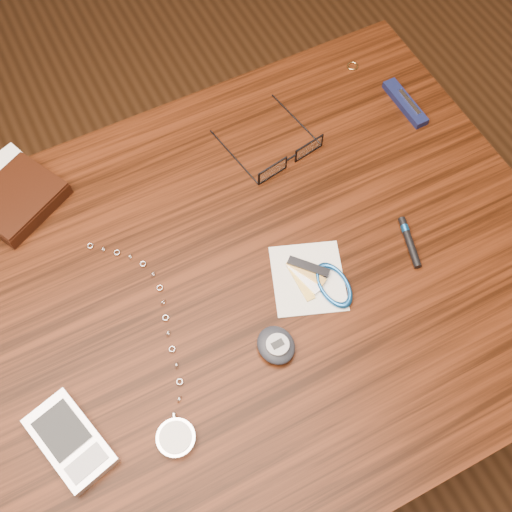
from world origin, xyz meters
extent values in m
plane|color=#472814|center=(0.00, 0.00, 0.00)|extent=(3.80, 3.80, 0.00)
cube|color=#371608|center=(0.00, 0.00, 0.73)|extent=(1.00, 0.70, 0.03)
cylinder|color=#4C2814|center=(0.45, -0.30, 0.36)|extent=(0.05, 0.05, 0.71)
cylinder|color=#4C2814|center=(0.45, 0.30, 0.36)|extent=(0.05, 0.05, 0.71)
cube|color=black|center=(-0.20, 0.27, 0.76)|extent=(0.15, 0.15, 0.02)
cube|color=black|center=(-0.20, 0.27, 0.77)|extent=(0.15, 0.14, 0.00)
cube|color=black|center=(0.16, 0.14, 0.76)|extent=(0.05, 0.01, 0.03)
cube|color=white|center=(0.16, 0.14, 0.76)|extent=(0.05, 0.01, 0.02)
cylinder|color=black|center=(0.13, 0.20, 0.75)|extent=(0.02, 0.13, 0.00)
cube|color=black|center=(0.23, 0.15, 0.76)|extent=(0.05, 0.01, 0.03)
cube|color=white|center=(0.23, 0.15, 0.76)|extent=(0.05, 0.01, 0.02)
cylinder|color=black|center=(0.25, 0.22, 0.75)|extent=(0.02, 0.13, 0.00)
cube|color=black|center=(0.20, 0.15, 0.77)|extent=(0.02, 0.01, 0.00)
torus|color=tan|center=(0.39, 0.28, 0.75)|extent=(0.03, 0.03, 0.00)
cylinder|color=white|center=(-0.13, -0.16, 0.76)|extent=(0.05, 0.05, 0.01)
cylinder|color=silver|center=(-0.13, -0.16, 0.76)|extent=(0.04, 0.04, 0.00)
cylinder|color=white|center=(-0.12, -0.13, 0.76)|extent=(0.01, 0.01, 0.01)
torus|color=white|center=(-0.11, -0.11, 0.75)|extent=(0.01, 0.01, 0.01)
torus|color=white|center=(-0.10, -0.09, 0.75)|extent=(0.01, 0.01, 0.00)
torus|color=white|center=(-0.09, -0.07, 0.75)|extent=(0.01, 0.01, 0.01)
torus|color=white|center=(-0.09, -0.05, 0.75)|extent=(0.01, 0.01, 0.00)
torus|color=white|center=(-0.08, -0.02, 0.75)|extent=(0.01, 0.01, 0.01)
torus|color=white|center=(-0.08, 0.00, 0.75)|extent=(0.01, 0.01, 0.00)
torus|color=white|center=(-0.07, 0.02, 0.75)|extent=(0.01, 0.00, 0.01)
torus|color=white|center=(-0.07, 0.05, 0.75)|extent=(0.01, 0.01, 0.00)
torus|color=white|center=(-0.07, 0.07, 0.75)|extent=(0.01, 0.00, 0.01)
torus|color=white|center=(-0.07, 0.09, 0.75)|extent=(0.01, 0.01, 0.00)
torus|color=white|center=(-0.08, 0.11, 0.75)|extent=(0.01, 0.01, 0.01)
torus|color=white|center=(-0.10, 0.12, 0.75)|extent=(0.01, 0.01, 0.00)
torus|color=white|center=(-0.11, 0.14, 0.75)|extent=(0.01, 0.01, 0.01)
torus|color=white|center=(-0.13, 0.15, 0.75)|extent=(0.01, 0.01, 0.00)
cube|color=silver|center=(-0.25, -0.10, 0.76)|extent=(0.09, 0.13, 0.02)
cube|color=black|center=(-0.25, -0.08, 0.77)|extent=(0.06, 0.07, 0.00)
cube|color=#9EA0A7|center=(-0.24, -0.14, 0.77)|extent=(0.05, 0.04, 0.00)
ellipsoid|color=#202229|center=(0.04, -0.11, 0.76)|extent=(0.05, 0.06, 0.02)
cylinder|color=#9C9EA4|center=(0.04, -0.11, 0.77)|extent=(0.03, 0.03, 0.00)
cube|color=black|center=(0.04, -0.11, 0.77)|extent=(0.02, 0.01, 0.00)
cube|color=silver|center=(0.13, -0.04, 0.75)|extent=(0.13, 0.14, 0.00)
torus|color=#16539E|center=(0.15, -0.06, 0.76)|extent=(0.06, 0.06, 0.01)
cube|color=olive|center=(0.11, -0.04, 0.75)|extent=(0.01, 0.06, 0.00)
cube|color=silver|center=(0.12, -0.03, 0.75)|extent=(0.03, 0.06, 0.00)
cube|color=olive|center=(0.13, -0.03, 0.76)|extent=(0.04, 0.06, 0.00)
cube|color=black|center=(0.13, -0.02, 0.76)|extent=(0.05, 0.05, 0.00)
cube|color=black|center=(0.42, 0.17, 0.76)|extent=(0.02, 0.10, 0.01)
cube|color=silver|center=(0.43, 0.16, 0.76)|extent=(0.01, 0.06, 0.00)
cylinder|color=black|center=(0.28, -0.05, 0.76)|extent=(0.03, 0.08, 0.01)
cylinder|color=#1658A3|center=(0.29, -0.03, 0.76)|extent=(0.01, 0.01, 0.01)
camera|label=1|loc=(-0.12, -0.35, 1.57)|focal=45.00mm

